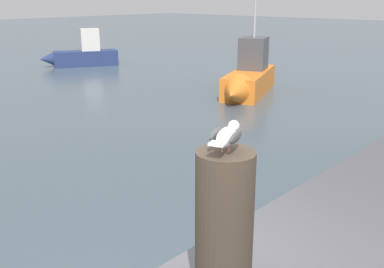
{
  "coord_description": "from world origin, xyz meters",
  "views": [
    {
      "loc": [
        -1.74,
        -1.99,
        3.07
      ],
      "look_at": [
        0.11,
        -0.29,
        2.31
      ],
      "focal_mm": 42.66,
      "sensor_mm": 36.0,
      "label": 1
    }
  ],
  "objects_px": {
    "mooring_post": "(224,230)",
    "seagull": "(227,136)",
    "boat_orange": "(247,78)",
    "boat_navy": "(80,55)"
  },
  "relations": [
    {
      "from": "mooring_post",
      "to": "seagull",
      "type": "distance_m",
      "value": 0.56
    },
    {
      "from": "mooring_post",
      "to": "seagull",
      "type": "bearing_deg",
      "value": 19.96
    },
    {
      "from": "mooring_post",
      "to": "seagull",
      "type": "relative_size",
      "value": 2.48
    },
    {
      "from": "mooring_post",
      "to": "boat_orange",
      "type": "height_order",
      "value": "boat_orange"
    },
    {
      "from": "mooring_post",
      "to": "boat_navy",
      "type": "height_order",
      "value": "mooring_post"
    },
    {
      "from": "boat_navy",
      "to": "boat_orange",
      "type": "relative_size",
      "value": 0.68
    },
    {
      "from": "seagull",
      "to": "boat_orange",
      "type": "xyz_separation_m",
      "value": [
        10.04,
        7.01,
        -1.8
      ]
    },
    {
      "from": "boat_orange",
      "to": "boat_navy",
      "type": "bearing_deg",
      "value": 89.76
    },
    {
      "from": "seagull",
      "to": "mooring_post",
      "type": "bearing_deg",
      "value": -160.04
    },
    {
      "from": "seagull",
      "to": "boat_navy",
      "type": "distance_m",
      "value": 19.27
    }
  ]
}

